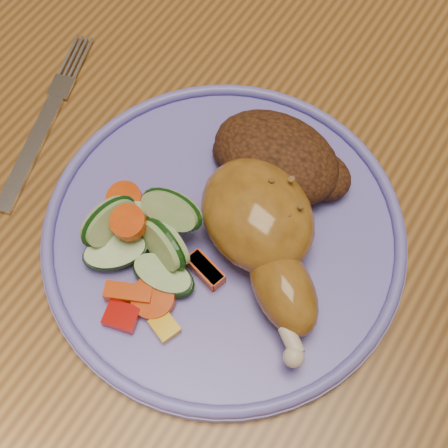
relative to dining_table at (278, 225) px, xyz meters
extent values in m
plane|color=brown|center=(0.00, 0.00, -0.67)|extent=(4.00, 4.00, 0.00)
cube|color=brown|center=(0.00, 0.00, 0.06)|extent=(0.90, 1.40, 0.04)
cube|color=#4C2D16|center=(0.00, 0.55, -0.24)|extent=(0.42, 0.42, 0.04)
cylinder|color=#4C2D16|center=(-0.18, 0.37, -0.46)|extent=(0.04, 0.04, 0.41)
cylinder|color=#4C2D16|center=(-0.18, 0.73, -0.46)|extent=(0.04, 0.04, 0.41)
cylinder|color=#4C2D16|center=(0.18, 0.37, -0.46)|extent=(0.04, 0.04, 0.41)
cylinder|color=#675FC2|center=(-0.02, -0.07, 0.09)|extent=(0.30, 0.30, 0.01)
torus|color=#675FC2|center=(-0.02, -0.07, 0.10)|extent=(0.30, 0.30, 0.01)
ellipsoid|color=#97641F|center=(0.00, -0.06, 0.12)|extent=(0.13, 0.12, 0.06)
ellipsoid|color=#97641F|center=(0.05, -0.10, 0.12)|extent=(0.09, 0.08, 0.04)
sphere|color=beige|center=(0.08, -0.14, 0.12)|extent=(0.02, 0.02, 0.02)
ellipsoid|color=#462511|center=(-0.01, 0.00, 0.12)|extent=(0.11, 0.08, 0.05)
ellipsoid|color=#462511|center=(0.02, 0.01, 0.11)|extent=(0.06, 0.04, 0.03)
ellipsoid|color=#462511|center=(-0.04, -0.01, 0.11)|extent=(0.05, 0.04, 0.02)
cube|color=#A50A05|center=(-0.04, -0.18, 0.10)|extent=(0.03, 0.03, 0.01)
cube|color=#E5A507|center=(-0.01, -0.17, 0.10)|extent=(0.03, 0.02, 0.01)
cube|color=#E04607|center=(-0.01, -0.11, 0.10)|extent=(0.03, 0.02, 0.01)
cylinder|color=#E04607|center=(-0.10, -0.10, 0.10)|extent=(0.03, 0.03, 0.02)
cylinder|color=#E04607|center=(-0.07, -0.12, 0.13)|extent=(0.03, 0.03, 0.02)
cube|color=#E04607|center=(-0.05, -0.16, 0.10)|extent=(0.04, 0.03, 0.01)
cylinder|color=#E04607|center=(-0.03, -0.15, 0.10)|extent=(0.03, 0.04, 0.02)
cube|color=#E04607|center=(-0.01, -0.11, 0.10)|extent=(0.03, 0.02, 0.01)
cylinder|color=#AAC781|center=(-0.05, -0.12, 0.12)|extent=(0.06, 0.04, 0.05)
cylinder|color=#AAC781|center=(-0.03, -0.13, 0.10)|extent=(0.05, 0.05, 0.02)
cylinder|color=#AAC781|center=(-0.09, -0.12, 0.12)|extent=(0.05, 0.05, 0.05)
cylinder|color=#AAC781|center=(-0.08, -0.14, 0.11)|extent=(0.07, 0.07, 0.03)
cylinder|color=#AAC781|center=(-0.08, -0.11, 0.10)|extent=(0.07, 0.07, 0.02)
cylinder|color=#AAC781|center=(-0.05, -0.09, 0.13)|extent=(0.05, 0.05, 0.04)
cube|color=silver|center=(-0.21, -0.09, 0.09)|extent=(0.05, 0.13, 0.00)
cube|color=silver|center=(-0.23, -0.03, 0.09)|extent=(0.04, 0.08, 0.00)
camera|label=1|loc=(0.10, -0.26, 0.56)|focal=50.00mm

